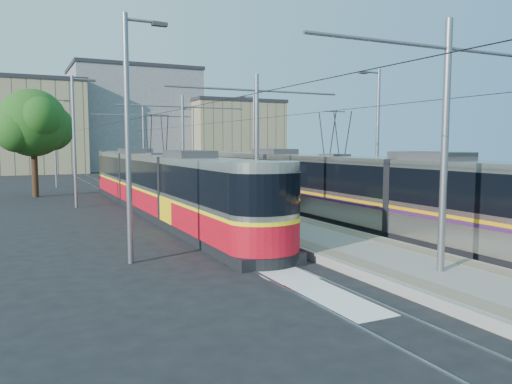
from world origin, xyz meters
TOP-DOWN VIEW (x-y plane):
  - ground at (0.00, 0.00)m, footprint 160.00×160.00m
  - platform at (0.00, 17.00)m, footprint 4.00×50.00m
  - tactile_strip_left at (-1.45, 17.00)m, footprint 0.70×50.00m
  - tactile_strip_right at (1.45, 17.00)m, footprint 0.70×50.00m
  - rails at (0.00, 17.00)m, footprint 8.71×70.00m
  - track_arrow at (-3.60, -3.00)m, footprint 1.20×5.00m
  - tram_left at (-3.60, 13.37)m, footprint 2.43×28.67m
  - tram_right at (3.60, 6.52)m, footprint 2.43×32.02m
  - catenary at (0.00, 14.15)m, footprint 9.20×70.00m
  - street_lamps at (-0.00, 21.00)m, footprint 15.18×38.22m
  - shelter at (0.82, 10.84)m, footprint 0.87×1.19m
  - tree at (-9.20, 26.05)m, footprint 5.42×5.02m
  - building_left at (-10.00, 60.00)m, footprint 16.32×12.24m
  - building_centre at (6.00, 64.00)m, footprint 18.36×14.28m
  - building_right at (20.00, 58.00)m, footprint 14.28×10.20m

SIDE VIEW (x-z plane):
  - ground at x=0.00m, z-range 0.00..0.00m
  - track_arrow at x=-3.60m, z-range 0.00..0.01m
  - rails at x=0.00m, z-range 0.00..0.03m
  - platform at x=0.00m, z-range 0.00..0.30m
  - tactile_strip_left at x=-1.45m, z-range 0.30..0.31m
  - tactile_strip_right at x=1.45m, z-range 0.30..0.31m
  - shelter at x=0.82m, z-range 0.36..2.74m
  - tram_left at x=-3.60m, z-range -1.04..4.46m
  - tram_right at x=3.60m, z-range -0.89..4.61m
  - street_lamps at x=0.00m, z-range 0.18..8.18m
  - catenary at x=0.00m, z-range 1.02..8.02m
  - building_right at x=20.00m, z-range 0.01..10.63m
  - tree at x=-9.20m, z-range 1.39..9.27m
  - building_left at x=-10.00m, z-range 0.01..12.45m
  - building_centre at x=6.00m, z-range 0.01..15.34m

